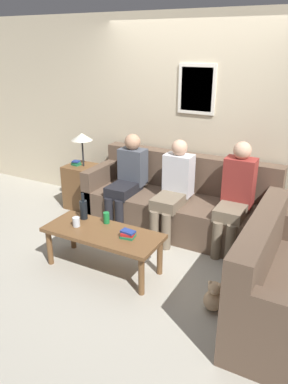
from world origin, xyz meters
name	(u,v)px	position (x,y,z in m)	size (l,w,h in m)	color
ground_plane	(161,244)	(0.00, 0.00, 0.00)	(16.00, 16.00, 0.00)	#ADA899
wall_back	(196,121)	(0.00, 0.97, 1.30)	(9.00, 0.08, 2.60)	beige
couch_main	(179,205)	(0.00, 0.52, 0.32)	(2.36, 0.86, 0.91)	brown
coffee_table	(103,236)	(-0.31, -0.74, 0.38)	(1.24, 0.51, 0.44)	brown
side_table_with_lamp	(82,183)	(-1.49, 0.46, 0.37)	(0.41, 0.41, 1.10)	brown
wine_bottle	(83,209)	(-0.66, -0.59, 0.55)	(0.08, 0.08, 0.30)	black
drinking_glass	(76,222)	(-0.62, -0.78, 0.49)	(0.08, 0.08, 0.10)	silver
book_stack	(128,234)	(-0.02, -0.73, 0.48)	(0.15, 0.14, 0.07)	#237547
soda_can	(106,218)	(-0.38, -0.57, 0.50)	(0.07, 0.07, 0.12)	#197A38
person_left	(128,177)	(-0.67, 0.36, 0.63)	(0.34, 0.64, 1.16)	black
person_middle	(174,187)	(0.01, 0.30, 0.63)	(0.34, 0.65, 1.18)	#756651
person_right	(236,194)	(0.74, 0.36, 0.66)	(0.34, 0.61, 1.23)	#756651
teddy_bear	(214,298)	(0.92, -0.82, 0.12)	(0.18, 0.18, 0.29)	tan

